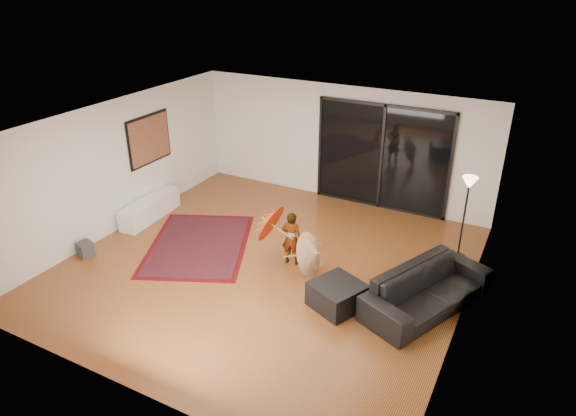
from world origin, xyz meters
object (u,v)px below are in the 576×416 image
Objects in this scene: media_console at (150,209)px; child at (292,238)px; sofa at (428,289)px; ottoman at (337,295)px.

media_console is 1.58× the size of child.
sofa is 2.25× the size of child.
child is (3.62, -0.22, 0.29)m from media_console.
media_console is at bearing 167.53° from ottoman.
ottoman is at bearing 137.35° from child.
child is (-1.28, 0.86, 0.31)m from ottoman.
child reaches higher than media_console.
child is at bearing -7.38° from media_console.
ottoman is at bearing 140.77° from sofa.
sofa is (6.20, -0.43, 0.11)m from media_console.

